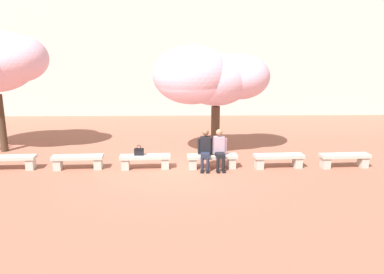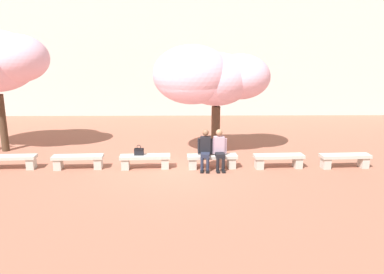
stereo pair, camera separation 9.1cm
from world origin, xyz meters
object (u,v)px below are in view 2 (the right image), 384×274
stone_bench_west_end (10,160)px  stone_bench_near_east (212,159)px  person_seated_left (205,148)px  cherry_tree_main (212,77)px  stone_bench_east_end (279,159)px  stone_bench_near_west (78,160)px  person_seated_right (219,148)px  handbag (139,151)px  stone_bench_center (145,160)px  stone_bench_far_east (345,159)px

stone_bench_west_end → stone_bench_near_east: (6.50, 0.00, 0.00)m
person_seated_left → cherry_tree_main: (0.29, 1.73, 2.11)m
stone_bench_west_end → stone_bench_east_end: bearing=0.0°
person_seated_left → cherry_tree_main: size_ratio=0.31×
person_seated_left → cherry_tree_main: cherry_tree_main is taller
stone_bench_near_west → person_seated_right: person_seated_right is taller
person_seated_left → handbag: size_ratio=3.81×
person_seated_left → person_seated_right: bearing=-0.0°
stone_bench_west_end → stone_bench_center: same height
person_seated_right → cherry_tree_main: (-0.16, 1.73, 2.11)m
stone_bench_near_west → handbag: bearing=0.6°
stone_bench_center → stone_bench_near_east: same height
stone_bench_west_end → stone_bench_east_end: 8.66m
stone_bench_west_end → stone_bench_near_west: 2.17m
stone_bench_near_west → cherry_tree_main: size_ratio=0.39×
stone_bench_east_end → handbag: handbag is taller
person_seated_right → cherry_tree_main: size_ratio=0.31×
stone_bench_near_east → stone_bench_east_end: size_ratio=1.00×
stone_bench_center → stone_bench_east_end: 4.33m
stone_bench_near_east → cherry_tree_main: cherry_tree_main is taller
stone_bench_west_end → handbag: (4.14, 0.02, 0.28)m
stone_bench_near_west → person_seated_left: person_seated_left is taller
cherry_tree_main → stone_bench_west_end: bearing=-165.7°
stone_bench_west_end → stone_bench_far_east: 10.83m
stone_bench_center → person_seated_left: (1.94, -0.05, 0.40)m
stone_bench_near_west → stone_bench_near_east: size_ratio=1.00×
stone_bench_center → person_seated_left: 1.98m
stone_bench_far_east → person_seated_right: (-4.11, -0.05, 0.40)m
stone_bench_west_end → stone_bench_center: size_ratio=1.00×
stone_bench_center → stone_bench_east_end: bearing=0.0°
stone_bench_near_east → person_seated_right: size_ratio=1.27×
stone_bench_center → handbag: 0.34m
stone_bench_east_end → person_seated_right: (-1.94, -0.05, 0.40)m
stone_bench_east_end → person_seated_left: 2.42m
stone_bench_east_end → stone_bench_far_east: size_ratio=1.00×
stone_bench_near_west → person_seated_left: 4.13m
person_seated_right → stone_bench_west_end: bearing=179.5°
stone_bench_far_east → cherry_tree_main: (-4.26, 1.67, 2.51)m
stone_bench_east_end → stone_bench_far_east: 2.17m
stone_bench_far_east → handbag: size_ratio=4.83×
stone_bench_west_end → stone_bench_center: (4.33, 0.00, 0.00)m
person_seated_right → stone_bench_center: bearing=178.7°
stone_bench_near_east → person_seated_right: person_seated_right is taller
person_seated_right → stone_bench_east_end: bearing=1.6°
handbag → cherry_tree_main: size_ratio=0.08×
stone_bench_near_east → stone_bench_near_west: bearing=180.0°
stone_bench_near_east → person_seated_right: 0.46m
person_seated_right → handbag: (-2.58, 0.08, -0.12)m
stone_bench_far_east → stone_bench_center: bearing=180.0°
stone_bench_center → cherry_tree_main: cherry_tree_main is taller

